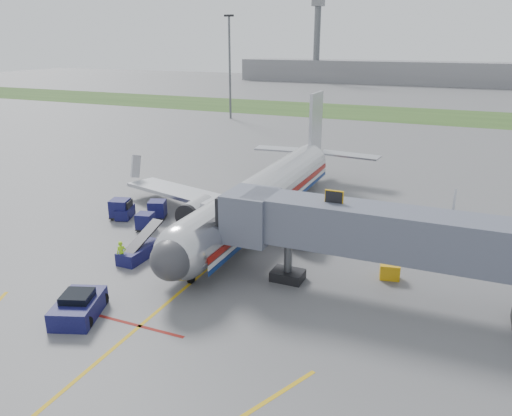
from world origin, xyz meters
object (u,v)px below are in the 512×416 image
at_px(airliner, 264,194).
at_px(belt_loader, 140,251).
at_px(pushback_tug, 78,307).
at_px(ramp_worker, 121,254).
at_px(baggage_tug, 125,210).

height_order(airliner, belt_loader, airliner).
xyz_separation_m(pushback_tug, ramp_worker, (-2.10, 6.92, 0.29)).
distance_m(pushback_tug, belt_loader, 8.76).
relative_size(pushback_tug, belt_loader, 0.94).
bearing_deg(pushback_tug, ramp_worker, 106.90).
bearing_deg(airliner, baggage_tug, -161.20).
bearing_deg(airliner, ramp_worker, -115.37).
distance_m(airliner, pushback_tug, 20.29).
xyz_separation_m(pushback_tug, baggage_tug, (-8.38, 15.58, 0.08)).
bearing_deg(belt_loader, ramp_worker, -102.83).
relative_size(airliner, pushback_tug, 8.13).
bearing_deg(belt_loader, airliner, 62.93).
height_order(pushback_tug, baggage_tug, baggage_tug).
xyz_separation_m(baggage_tug, belt_loader, (6.66, -6.99, -0.18)).
xyz_separation_m(airliner, ramp_worker, (-6.10, -12.88, -1.69)).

